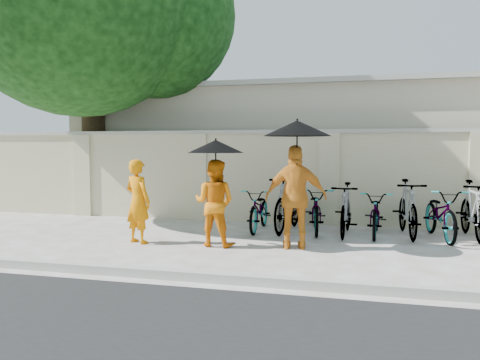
# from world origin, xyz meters

# --- Properties ---
(ground) EXTENTS (80.00, 80.00, 0.00)m
(ground) POSITION_xyz_m (0.00, 0.00, 0.00)
(ground) COLOR silver
(kerb) EXTENTS (40.00, 0.16, 0.12)m
(kerb) POSITION_xyz_m (0.00, -1.70, 0.06)
(kerb) COLOR #A0A198
(kerb) RESTS_ON ground
(compound_wall) EXTENTS (20.00, 0.30, 2.00)m
(compound_wall) POSITION_xyz_m (1.00, 3.20, 1.00)
(compound_wall) COLOR beige
(compound_wall) RESTS_ON ground
(building_behind) EXTENTS (14.00, 6.00, 3.20)m
(building_behind) POSITION_xyz_m (2.00, 7.00, 1.60)
(building_behind) COLOR #BBB399
(building_behind) RESTS_ON ground
(shade_tree) EXTENTS (6.70, 6.20, 8.20)m
(shade_tree) POSITION_xyz_m (-3.66, 2.97, 5.10)
(shade_tree) COLOR #513C22
(shade_tree) RESTS_ON ground
(monk_left) EXTENTS (0.63, 0.53, 1.48)m
(monk_left) POSITION_xyz_m (-1.15, 0.29, 0.74)
(monk_left) COLOR orange
(monk_left) RESTS_ON ground
(monk_center) EXTENTS (0.77, 0.62, 1.49)m
(monk_center) POSITION_xyz_m (0.23, 0.39, 0.74)
(monk_center) COLOR orange
(monk_center) RESTS_ON ground
(parasol_center) EXTENTS (0.95, 0.95, 0.98)m
(parasol_center) POSITION_xyz_m (0.28, 0.31, 1.71)
(parasol_center) COLOR black
(parasol_center) RESTS_ON ground
(monk_right) EXTENTS (1.07, 0.58, 1.73)m
(monk_right) POSITION_xyz_m (1.61, 0.49, 0.87)
(monk_right) COLOR orange
(monk_right) RESTS_ON ground
(parasol_right) EXTENTS (1.11, 1.11, 1.15)m
(parasol_right) POSITION_xyz_m (1.63, 0.41, 2.00)
(parasol_right) COLOR black
(parasol_right) RESTS_ON ground
(bike_0) EXTENTS (0.58, 1.63, 0.86)m
(bike_0) POSITION_xyz_m (0.68, 2.02, 0.43)
(bike_0) COLOR slate
(bike_0) RESTS_ON ground
(bike_1) EXTENTS (0.76, 1.96, 1.15)m
(bike_1) POSITION_xyz_m (1.25, 2.08, 0.58)
(bike_1) COLOR slate
(bike_1) RESTS_ON ground
(bike_2) EXTENTS (0.79, 1.77, 0.90)m
(bike_2) POSITION_xyz_m (1.82, 2.11, 0.45)
(bike_2) COLOR slate
(bike_2) RESTS_ON ground
(bike_3) EXTENTS (0.59, 1.71, 1.01)m
(bike_3) POSITION_xyz_m (2.39, 1.88, 0.51)
(bike_3) COLOR slate
(bike_3) RESTS_ON ground
(bike_4) EXTENTS (0.68, 1.69, 0.87)m
(bike_4) POSITION_xyz_m (2.96, 1.99, 0.43)
(bike_4) COLOR slate
(bike_4) RESTS_ON ground
(bike_5) EXTENTS (0.64, 1.83, 1.08)m
(bike_5) POSITION_xyz_m (3.53, 2.07, 0.54)
(bike_5) COLOR slate
(bike_5) RESTS_ON ground
(bike_6) EXTENTS (0.85, 1.85, 0.94)m
(bike_6) POSITION_xyz_m (4.10, 1.95, 0.47)
(bike_6) COLOR slate
(bike_6) RESTS_ON ground
(bike_7) EXTENTS (0.53, 1.81, 1.08)m
(bike_7) POSITION_xyz_m (4.67, 2.11, 0.54)
(bike_7) COLOR slate
(bike_7) RESTS_ON ground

